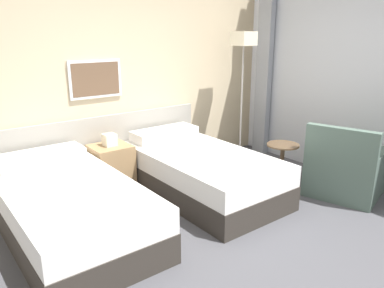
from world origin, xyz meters
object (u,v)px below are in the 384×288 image
at_px(side_table, 282,158).
at_px(bed_near_door, 69,209).
at_px(nightstand, 111,167).
at_px(floor_lamp, 243,53).
at_px(bed_near_window, 200,172).
at_px(armchair, 344,173).

bearing_deg(side_table, bed_near_door, 168.01).
relative_size(nightstand, floor_lamp, 0.38).
bearing_deg(nightstand, bed_near_window, -42.81).
distance_m(bed_near_door, nightstand, 1.06).
relative_size(floor_lamp, armchair, 1.99).
relative_size(side_table, armchair, 0.61).
distance_m(bed_near_door, side_table, 2.45).
bearing_deg(armchair, bed_near_door, 53.98).
height_order(floor_lamp, side_table, floor_lamp).
distance_m(bed_near_window, armchair, 1.66).
relative_size(bed_near_door, side_table, 3.53).
xyz_separation_m(nightstand, armchair, (2.05, -1.79, -0.01)).
xyz_separation_m(bed_near_door, side_table, (2.40, -0.51, 0.12)).
xyz_separation_m(nightstand, floor_lamp, (1.93, -0.21, 1.27)).
bearing_deg(side_table, armchair, -52.13).
bearing_deg(nightstand, side_table, -37.18).
xyz_separation_m(bed_near_door, bed_near_window, (1.55, 0.00, 0.00)).
height_order(bed_near_window, side_table, bed_near_window).
height_order(bed_near_door, armchair, armchair).
bearing_deg(armchair, nightstand, 33.61).
height_order(nightstand, armchair, armchair).
bearing_deg(bed_near_door, bed_near_window, 0.00).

